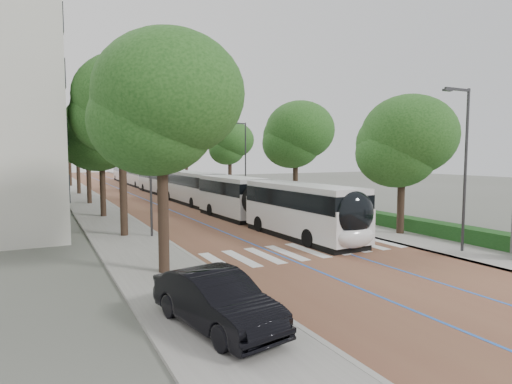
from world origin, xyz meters
TOP-DOWN VIEW (x-y plane):
  - ground at (0.00, 0.00)m, footprint 160.00×160.00m
  - road at (0.00, 40.00)m, footprint 11.00×140.00m
  - sidewalk_left at (-7.50, 40.00)m, footprint 4.00×140.00m
  - sidewalk_right at (7.50, 40.00)m, footprint 4.00×140.00m
  - kerb_left at (-5.60, 40.00)m, footprint 0.20×140.00m
  - kerb_right at (5.60, 40.00)m, footprint 0.20×140.00m
  - zebra_crossing at (0.20, 1.00)m, footprint 10.55×3.60m
  - lane_line_left at (-1.60, 40.00)m, footprint 0.12×126.00m
  - lane_line_right at (1.60, 40.00)m, footprint 0.12×126.00m
  - hedge at (9.10, 0.00)m, footprint 1.20×14.00m
  - streetlight_near at (6.62, -3.00)m, footprint 1.82×0.20m
  - streetlight_far at (6.62, 22.00)m, footprint 1.82×0.20m
  - lamp_post_left at (-6.10, 8.00)m, footprint 0.14×0.14m
  - trees_left at (-7.50, 24.51)m, footprint 6.31×60.92m
  - trees_right at (7.70, 20.12)m, footprint 5.88×47.56m
  - lead_bus at (1.66, 7.74)m, footprint 3.06×18.46m
  - bus_queued_0 at (1.75, 23.69)m, footprint 2.68×12.43m
  - bus_queued_1 at (1.93, 36.78)m, footprint 2.88×12.46m
  - bus_queued_2 at (2.14, 50.70)m, footprint 2.59×12.41m
  - bus_queued_3 at (2.32, 63.96)m, footprint 2.95×12.48m
  - parked_car at (-7.70, -6.27)m, footprint 2.52×4.97m

SIDE VIEW (x-z plane):
  - ground at x=0.00m, z-range 0.00..0.00m
  - road at x=0.00m, z-range 0.00..0.02m
  - lane_line_left at x=-1.60m, z-range 0.02..0.03m
  - lane_line_right at x=1.60m, z-range 0.02..0.03m
  - zebra_crossing at x=0.20m, z-range 0.02..0.03m
  - sidewalk_left at x=-7.50m, z-range 0.00..0.12m
  - sidewalk_right at x=7.50m, z-range 0.00..0.12m
  - kerb_left at x=-5.60m, z-range -0.01..0.13m
  - kerb_right at x=5.60m, z-range -0.01..0.13m
  - hedge at x=9.10m, z-range 0.12..0.92m
  - parked_car at x=-7.70m, z-range 0.12..1.68m
  - bus_queued_0 at x=1.75m, z-range 0.02..3.22m
  - bus_queued_1 at x=1.93m, z-range 0.02..3.22m
  - bus_queued_2 at x=2.14m, z-range 0.02..3.22m
  - bus_queued_3 at x=2.32m, z-range 0.02..3.22m
  - lead_bus at x=1.66m, z-range 0.03..3.23m
  - lamp_post_left at x=-6.10m, z-range 0.12..8.12m
  - streetlight_near at x=6.62m, z-range 0.82..8.82m
  - streetlight_far at x=6.62m, z-range 0.82..8.82m
  - trees_right at x=7.70m, z-range 1.47..10.36m
  - trees_left at x=-7.50m, z-range 1.76..11.97m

